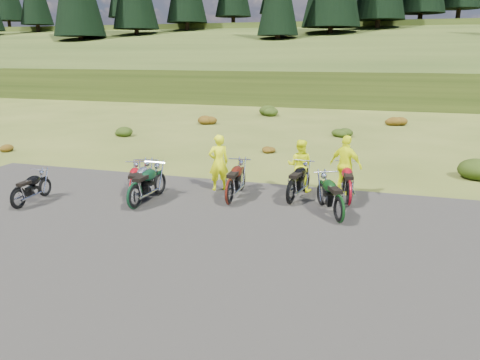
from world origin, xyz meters
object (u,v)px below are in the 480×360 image
(motorcycle_0, at_px, (20,210))
(motorcycle_3, at_px, (137,207))
(motorcycle_7, at_px, (338,224))
(person_middle, at_px, (219,163))

(motorcycle_0, bearing_deg, motorcycle_3, -71.75)
(motorcycle_0, relative_size, motorcycle_3, 0.83)
(motorcycle_3, height_order, motorcycle_7, motorcycle_3)
(motorcycle_0, xyz_separation_m, person_middle, (4.95, 3.56, 0.93))
(motorcycle_0, height_order, person_middle, person_middle)
(motorcycle_0, height_order, motorcycle_7, motorcycle_7)
(motorcycle_7, bearing_deg, motorcycle_3, 67.66)
(motorcycle_0, distance_m, motorcycle_3, 3.39)
(motorcycle_7, bearing_deg, motorcycle_0, 74.17)
(motorcycle_3, relative_size, person_middle, 1.20)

